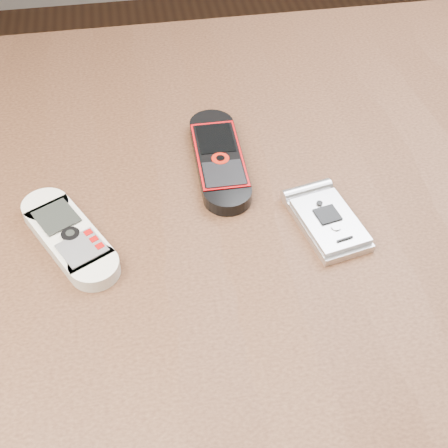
# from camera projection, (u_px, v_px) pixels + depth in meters

# --- Properties ---
(table) EXTENTS (1.20, 0.80, 0.75)m
(table) POSITION_uv_depth(u_px,v_px,m) (219.00, 300.00, 0.66)
(table) COLOR black
(table) RESTS_ON ground
(nokia_white) EXTENTS (0.10, 0.14, 0.02)m
(nokia_white) POSITION_uv_depth(u_px,v_px,m) (69.00, 236.00, 0.56)
(nokia_white) COLOR silver
(nokia_white) RESTS_ON table
(nokia_black_red) EXTENTS (0.05, 0.16, 0.02)m
(nokia_black_red) POSITION_uv_depth(u_px,v_px,m) (219.00, 158.00, 0.64)
(nokia_black_red) COLOR black
(nokia_black_red) RESTS_ON table
(motorola_razr) EXTENTS (0.07, 0.11, 0.01)m
(motorola_razr) POSITION_uv_depth(u_px,v_px,m) (328.00, 221.00, 0.58)
(motorola_razr) COLOR silver
(motorola_razr) RESTS_ON table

